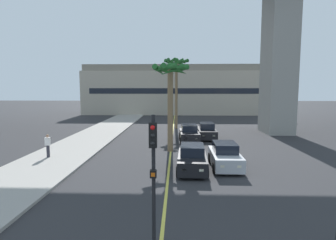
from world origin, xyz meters
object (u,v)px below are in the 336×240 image
object	(u,v)px
traffic_light_median_near	(153,163)
car_queue_third	(225,156)
palm_tree_mid_median	(170,81)
car_queue_second	(189,134)
car_queue_fourth	(192,159)
palm_tree_near_median	(176,70)
car_queue_front	(207,131)
pedestrian_near_crosswalk	(48,145)

from	to	relation	value
traffic_light_median_near	car_queue_third	bearing A→B (deg)	67.81
palm_tree_mid_median	car_queue_second	bearing A→B (deg)	68.48
car_queue_fourth	palm_tree_mid_median	bearing A→B (deg)	105.50
car_queue_third	palm_tree_near_median	bearing A→B (deg)	100.47
car_queue_front	traffic_light_median_near	distance (m)	19.88
palm_tree_near_median	pedestrian_near_crosswalk	distance (m)	18.97
car_queue_front	traffic_light_median_near	world-z (taller)	traffic_light_median_near
car_queue_second	traffic_light_median_near	distance (m)	18.12
pedestrian_near_crosswalk	car_queue_second	bearing A→B (deg)	34.60
car_queue_front	car_queue_third	distance (m)	10.24
palm_tree_mid_median	traffic_light_median_near	bearing A→B (deg)	-90.79
car_queue_second	palm_tree_mid_median	distance (m)	6.66
car_queue_front	car_queue_fourth	size ratio (longest dim) A/B	0.99
traffic_light_median_near	palm_tree_mid_median	xyz separation A→B (m)	(0.19, 13.67, 2.86)
traffic_light_median_near	palm_tree_near_median	xyz separation A→B (m)	(0.58, 26.39, 4.51)
palm_tree_mid_median	pedestrian_near_crosswalk	xyz separation A→B (m)	(-8.55, -2.81, -4.58)
car_queue_fourth	palm_tree_near_median	size ratio (longest dim) A/B	0.48
palm_tree_near_median	palm_tree_mid_median	size ratio (longest dim) A/B	1.24
car_queue_third	car_queue_second	bearing A→B (deg)	102.27
palm_tree_near_median	pedestrian_near_crosswalk	bearing A→B (deg)	-119.93
car_queue_second	traffic_light_median_near	world-z (taller)	traffic_light_median_near
car_queue_front	palm_tree_near_median	bearing A→B (deg)	113.79
car_queue_third	palm_tree_near_median	xyz separation A→B (m)	(-3.18, 17.19, 6.50)
car_queue_third	palm_tree_mid_median	world-z (taller)	palm_tree_mid_median
car_queue_second	palm_tree_near_median	distance (m)	10.76
traffic_light_median_near	palm_tree_near_median	size ratio (longest dim) A/B	0.49
pedestrian_near_crosswalk	traffic_light_median_near	bearing A→B (deg)	-52.38
car_queue_fourth	traffic_light_median_near	size ratio (longest dim) A/B	0.99
car_queue_third	traffic_light_median_near	world-z (taller)	traffic_light_median_near
car_queue_second	pedestrian_near_crosswalk	bearing A→B (deg)	-145.40
palm_tree_near_median	car_queue_second	bearing A→B (deg)	-81.39
car_queue_second	palm_tree_near_median	xyz separation A→B (m)	(-1.28, 8.48, 6.50)
car_queue_front	palm_tree_mid_median	distance (m)	8.30
car_queue_front	car_queue_second	xyz separation A→B (m)	(-1.78, -1.53, 0.00)
traffic_light_median_near	palm_tree_mid_median	distance (m)	13.97
car_queue_second	car_queue_fourth	distance (m)	9.48
car_queue_fourth	palm_tree_mid_median	world-z (taller)	palm_tree_mid_median
palm_tree_near_median	pedestrian_near_crosswalk	xyz separation A→B (m)	(-8.94, -15.53, -6.23)
car_queue_front	palm_tree_near_median	xyz separation A→B (m)	(-3.06, 6.94, 6.50)
car_queue_fourth	palm_tree_near_median	world-z (taller)	palm_tree_near_median
car_queue_third	car_queue_fourth	distance (m)	2.25
palm_tree_mid_median	pedestrian_near_crosswalk	distance (m)	10.10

